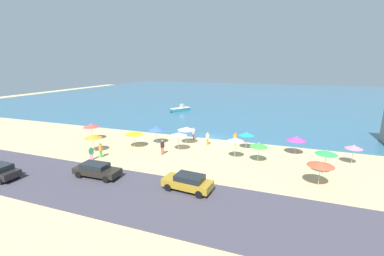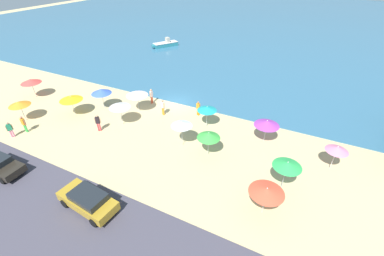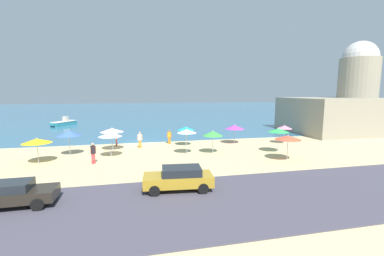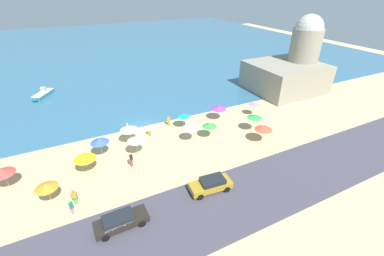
% 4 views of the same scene
% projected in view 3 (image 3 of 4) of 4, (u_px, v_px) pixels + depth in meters
% --- Properties ---
extents(ground_plane, '(160.00, 160.00, 0.00)m').
position_uv_depth(ground_plane, '(139.00, 143.00, 30.87)').
color(ground_plane, '#CEB782').
extents(sea, '(150.00, 110.00, 0.05)m').
position_uv_depth(sea, '(136.00, 110.00, 84.05)').
color(sea, '#346888').
rests_on(sea, ground_plane).
extents(coastal_road, '(80.00, 8.00, 0.06)m').
position_uv_depth(coastal_road, '(143.00, 208.00, 13.45)').
color(coastal_road, '#45424E').
rests_on(coastal_road, ground_plane).
extents(beach_umbrella_0, '(2.04, 2.04, 2.57)m').
position_uv_depth(beach_umbrella_0, '(279.00, 130.00, 25.54)').
color(beach_umbrella_0, '#B2B2B7').
rests_on(beach_umbrella_0, ground_plane).
extents(beach_umbrella_1, '(2.18, 2.18, 2.50)m').
position_uv_depth(beach_umbrella_1, '(69.00, 133.00, 24.56)').
color(beach_umbrella_1, '#B2B2B7').
rests_on(beach_umbrella_1, ground_plane).
extents(beach_umbrella_2, '(1.72, 1.72, 2.26)m').
position_uv_depth(beach_umbrella_2, '(285.00, 127.00, 30.07)').
color(beach_umbrella_2, '#B2B2B7').
rests_on(beach_umbrella_2, ground_plane).
extents(beach_umbrella_3, '(2.14, 2.14, 2.42)m').
position_uv_depth(beach_umbrella_3, '(110.00, 135.00, 23.79)').
color(beach_umbrella_3, '#B2B2B7').
rests_on(beach_umbrella_3, ground_plane).
extents(beach_umbrella_4, '(1.87, 1.87, 2.57)m').
position_uv_depth(beach_umbrella_4, '(187.00, 131.00, 24.88)').
color(beach_umbrella_4, '#B2B2B7').
rests_on(beach_umbrella_4, ground_plane).
extents(beach_umbrella_5, '(1.93, 1.93, 2.28)m').
position_uv_depth(beach_umbrella_5, '(186.00, 128.00, 28.86)').
color(beach_umbrella_5, '#B2B2B7').
rests_on(beach_umbrella_5, ground_plane).
extents(beach_umbrella_8, '(2.37, 2.37, 2.23)m').
position_uv_depth(beach_umbrella_8, '(37.00, 141.00, 21.81)').
color(beach_umbrella_8, '#B2B2B7').
rests_on(beach_umbrella_8, ground_plane).
extents(beach_umbrella_9, '(2.27, 2.27, 2.31)m').
position_uv_depth(beach_umbrella_9, '(235.00, 127.00, 30.10)').
color(beach_umbrella_9, '#B2B2B7').
rests_on(beach_umbrella_9, ground_plane).
extents(beach_umbrella_10, '(2.35, 2.35, 2.42)m').
position_uv_depth(beach_umbrella_10, '(112.00, 130.00, 26.62)').
color(beach_umbrella_10, '#B2B2B7').
rests_on(beach_umbrella_10, ground_plane).
extents(beach_umbrella_11, '(1.97, 1.97, 2.34)m').
position_uv_depth(beach_umbrella_11, '(213.00, 133.00, 25.33)').
color(beach_umbrella_11, '#B2B2B7').
rests_on(beach_umbrella_11, ground_plane).
extents(beach_umbrella_12, '(2.29, 2.29, 2.34)m').
position_uv_depth(beach_umbrella_12, '(288.00, 138.00, 22.68)').
color(beach_umbrella_12, '#B2B2B7').
rests_on(beach_umbrella_12, ground_plane).
extents(bather_2, '(0.23, 0.57, 1.81)m').
position_uv_depth(bather_2, '(116.00, 137.00, 28.97)').
color(bather_2, '#EC5637').
rests_on(bather_2, ground_plane).
extents(bather_3, '(0.54, 0.32, 1.67)m').
position_uv_depth(bather_3, '(169.00, 136.00, 30.20)').
color(bather_3, orange).
rests_on(bather_3, ground_plane).
extents(bather_4, '(0.55, 0.32, 1.80)m').
position_uv_depth(bather_4, '(140.00, 139.00, 27.90)').
color(bather_4, orange).
rests_on(bather_4, ground_plane).
extents(bather_5, '(0.48, 0.39, 1.83)m').
position_uv_depth(bather_5, '(93.00, 152.00, 21.76)').
color(bather_5, '#F63942').
rests_on(bather_5, ground_plane).
extents(parked_car_0, '(4.39, 2.16, 1.44)m').
position_uv_depth(parked_car_0, '(179.00, 178.00, 15.87)').
color(parked_car_0, '#AE8623').
rests_on(parked_car_0, coastal_road).
extents(parked_car_2, '(4.56, 1.86, 1.35)m').
position_uv_depth(parked_car_2, '(8.00, 194.00, 13.47)').
color(parked_car_2, black).
rests_on(parked_car_2, coastal_road).
extents(skiff_nearshore, '(3.85, 5.00, 1.60)m').
position_uv_depth(skiff_nearshore, '(64.00, 123.00, 46.56)').
color(skiff_nearshore, teal).
rests_on(skiff_nearshore, sea).
extents(harbor_fortress, '(13.10, 11.45, 13.58)m').
position_uv_depth(harbor_fortress, '(343.00, 104.00, 38.85)').
color(harbor_fortress, gray).
rests_on(harbor_fortress, ground_plane).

